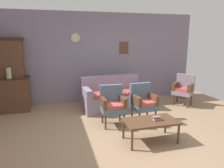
{
  "coord_description": "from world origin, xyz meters",
  "views": [
    {
      "loc": [
        -1.23,
        -3.71,
        1.93
      ],
      "look_at": [
        0.1,
        1.09,
        0.85
      ],
      "focal_mm": 33.63,
      "sensor_mm": 36.0,
      "label": 1
    }
  ],
  "objects_px": {
    "armchair_near_couch_end": "(113,103)",
    "floral_couch": "(113,97)",
    "coffee_table": "(151,123)",
    "side_cabinet": "(8,95)",
    "wingback_chair_by_fireplace": "(184,88)",
    "armchair_by_doorway": "(143,101)",
    "vase_on_cabinet": "(9,73)",
    "floor_vase_by_wall": "(184,88)",
    "book_stack_on_table": "(157,118)"
  },
  "relations": [
    {
      "from": "armchair_near_couch_end",
      "to": "floral_couch",
      "type": "bearing_deg",
      "value": 73.16
    },
    {
      "from": "armchair_near_couch_end",
      "to": "coffee_table",
      "type": "relative_size",
      "value": 0.9
    },
    {
      "from": "floral_couch",
      "to": "side_cabinet",
      "type": "bearing_deg",
      "value": 169.55
    },
    {
      "from": "wingback_chair_by_fireplace",
      "to": "floral_couch",
      "type": "bearing_deg",
      "value": 174.14
    },
    {
      "from": "armchair_by_doorway",
      "to": "wingback_chair_by_fireplace",
      "type": "bearing_deg",
      "value": 27.51
    },
    {
      "from": "side_cabinet",
      "to": "vase_on_cabinet",
      "type": "distance_m",
      "value": 0.64
    },
    {
      "from": "coffee_table",
      "to": "floor_vase_by_wall",
      "type": "height_order",
      "value": "floor_vase_by_wall"
    },
    {
      "from": "vase_on_cabinet",
      "to": "armchair_near_couch_end",
      "type": "distance_m",
      "value": 2.81
    },
    {
      "from": "vase_on_cabinet",
      "to": "floor_vase_by_wall",
      "type": "distance_m",
      "value": 5.27
    },
    {
      "from": "wingback_chair_by_fireplace",
      "to": "book_stack_on_table",
      "type": "distance_m",
      "value": 2.61
    },
    {
      "from": "wingback_chair_by_fireplace",
      "to": "book_stack_on_table",
      "type": "bearing_deg",
      "value": -134.39
    },
    {
      "from": "vase_on_cabinet",
      "to": "coffee_table",
      "type": "relative_size",
      "value": 0.28
    },
    {
      "from": "book_stack_on_table",
      "to": "armchair_near_couch_end",
      "type": "bearing_deg",
      "value": 120.6
    },
    {
      "from": "armchair_near_couch_end",
      "to": "coffee_table",
      "type": "xyz_separation_m",
      "value": [
        0.48,
        -0.96,
        -0.12
      ]
    },
    {
      "from": "vase_on_cabinet",
      "to": "side_cabinet",
      "type": "bearing_deg",
      "value": 121.69
    },
    {
      "from": "armchair_by_doorway",
      "to": "book_stack_on_table",
      "type": "xyz_separation_m",
      "value": [
        -0.15,
        -0.99,
        -0.04
      ]
    },
    {
      "from": "book_stack_on_table",
      "to": "floor_vase_by_wall",
      "type": "height_order",
      "value": "floor_vase_by_wall"
    },
    {
      "from": "side_cabinet",
      "to": "floral_couch",
      "type": "height_order",
      "value": "side_cabinet"
    },
    {
      "from": "coffee_table",
      "to": "book_stack_on_table",
      "type": "xyz_separation_m",
      "value": [
        0.11,
        -0.03,
        0.09
      ]
    },
    {
      "from": "floor_vase_by_wall",
      "to": "vase_on_cabinet",
      "type": "bearing_deg",
      "value": -179.16
    },
    {
      "from": "wingback_chair_by_fireplace",
      "to": "floor_vase_by_wall",
      "type": "relative_size",
      "value": 1.41
    },
    {
      "from": "vase_on_cabinet",
      "to": "coffee_table",
      "type": "height_order",
      "value": "vase_on_cabinet"
    },
    {
      "from": "floral_couch",
      "to": "floor_vase_by_wall",
      "type": "relative_size",
      "value": 2.78
    },
    {
      "from": "floral_couch",
      "to": "book_stack_on_table",
      "type": "relative_size",
      "value": 11.28
    },
    {
      "from": "armchair_by_doorway",
      "to": "side_cabinet",
      "type": "bearing_deg",
      "value": 153.43
    },
    {
      "from": "side_cabinet",
      "to": "floor_vase_by_wall",
      "type": "height_order",
      "value": "side_cabinet"
    },
    {
      "from": "floor_vase_by_wall",
      "to": "armchair_by_doorway",
      "type": "bearing_deg",
      "value": -144.72
    },
    {
      "from": "side_cabinet",
      "to": "armchair_near_couch_end",
      "type": "distance_m",
      "value": 2.94
    },
    {
      "from": "side_cabinet",
      "to": "floral_couch",
      "type": "distance_m",
      "value": 2.84
    },
    {
      "from": "armchair_near_couch_end",
      "to": "armchair_by_doorway",
      "type": "bearing_deg",
      "value": -0.05
    },
    {
      "from": "vase_on_cabinet",
      "to": "book_stack_on_table",
      "type": "distance_m",
      "value": 3.86
    },
    {
      "from": "vase_on_cabinet",
      "to": "coffee_table",
      "type": "xyz_separation_m",
      "value": [
        2.83,
        -2.39,
        -0.69
      ]
    },
    {
      "from": "coffee_table",
      "to": "book_stack_on_table",
      "type": "distance_m",
      "value": 0.14
    },
    {
      "from": "armchair_by_doorway",
      "to": "book_stack_on_table",
      "type": "relative_size",
      "value": 5.73
    },
    {
      "from": "book_stack_on_table",
      "to": "floor_vase_by_wall",
      "type": "bearing_deg",
      "value": 47.66
    },
    {
      "from": "vase_on_cabinet",
      "to": "book_stack_on_table",
      "type": "xyz_separation_m",
      "value": [
        2.94,
        -2.42,
        -0.61
      ]
    },
    {
      "from": "armchair_near_couch_end",
      "to": "book_stack_on_table",
      "type": "relative_size",
      "value": 5.73
    },
    {
      "from": "wingback_chair_by_fireplace",
      "to": "coffee_table",
      "type": "xyz_separation_m",
      "value": [
        -1.94,
        -1.84,
        -0.12
      ]
    },
    {
      "from": "vase_on_cabinet",
      "to": "armchair_by_doorway",
      "type": "xyz_separation_m",
      "value": [
        3.09,
        -1.42,
        -0.57
      ]
    },
    {
      "from": "floral_couch",
      "to": "coffee_table",
      "type": "distance_m",
      "value": 2.06
    },
    {
      "from": "vase_on_cabinet",
      "to": "book_stack_on_table",
      "type": "height_order",
      "value": "vase_on_cabinet"
    },
    {
      "from": "side_cabinet",
      "to": "book_stack_on_table",
      "type": "bearing_deg",
      "value": -40.4
    },
    {
      "from": "floral_couch",
      "to": "armchair_by_doorway",
      "type": "distance_m",
      "value": 1.18
    },
    {
      "from": "coffee_table",
      "to": "book_stack_on_table",
      "type": "height_order",
      "value": "book_stack_on_table"
    },
    {
      "from": "armchair_near_couch_end",
      "to": "armchair_by_doorway",
      "type": "relative_size",
      "value": 1.0
    },
    {
      "from": "side_cabinet",
      "to": "armchair_by_doorway",
      "type": "bearing_deg",
      "value": -26.57
    },
    {
      "from": "armchair_near_couch_end",
      "to": "armchair_by_doorway",
      "type": "distance_m",
      "value": 0.74
    },
    {
      "from": "armchair_by_doorway",
      "to": "coffee_table",
      "type": "height_order",
      "value": "armchair_by_doorway"
    },
    {
      "from": "coffee_table",
      "to": "floral_couch",
      "type": "bearing_deg",
      "value": 94.2
    },
    {
      "from": "armchair_by_doorway",
      "to": "wingback_chair_by_fireplace",
      "type": "height_order",
      "value": "same"
    }
  ]
}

